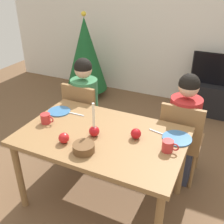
% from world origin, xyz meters
% --- Properties ---
extents(ground_plane, '(7.68, 7.68, 0.00)m').
position_xyz_m(ground_plane, '(0.00, 0.00, 0.00)').
color(ground_plane, brown).
extents(back_wall, '(6.40, 0.10, 2.60)m').
position_xyz_m(back_wall, '(0.00, 2.60, 1.30)').
color(back_wall, silver).
rests_on(back_wall, ground).
extents(dining_table, '(1.40, 0.90, 0.75)m').
position_xyz_m(dining_table, '(0.00, 0.00, 0.67)').
color(dining_table, olive).
rests_on(dining_table, ground).
extents(chair_left, '(0.40, 0.40, 0.90)m').
position_xyz_m(chair_left, '(-0.55, 0.61, 0.51)').
color(chair_left, olive).
rests_on(chair_left, ground).
extents(chair_right, '(0.40, 0.40, 0.90)m').
position_xyz_m(chair_right, '(0.57, 0.61, 0.51)').
color(chair_right, olive).
rests_on(chair_right, ground).
extents(person_left_child, '(0.30, 0.30, 1.17)m').
position_xyz_m(person_left_child, '(-0.55, 0.64, 0.57)').
color(person_left_child, '#33384C').
rests_on(person_left_child, ground).
extents(person_right_child, '(0.30, 0.30, 1.17)m').
position_xyz_m(person_right_child, '(0.57, 0.64, 0.57)').
color(person_right_child, '#33384C').
rests_on(person_right_child, ground).
extents(tv_stand, '(0.64, 0.40, 0.48)m').
position_xyz_m(tv_stand, '(0.74, 2.30, 0.24)').
color(tv_stand, black).
rests_on(tv_stand, ground).
extents(tv, '(0.79, 0.05, 0.46)m').
position_xyz_m(tv, '(0.74, 2.30, 0.71)').
color(tv, black).
rests_on(tv, tv_stand).
extents(christmas_tree, '(0.71, 0.71, 1.42)m').
position_xyz_m(christmas_tree, '(-1.37, 2.07, 0.74)').
color(christmas_tree, brown).
rests_on(christmas_tree, ground).
extents(candle_centerpiece, '(0.09, 0.09, 0.31)m').
position_xyz_m(candle_centerpiece, '(-0.05, -0.04, 0.81)').
color(candle_centerpiece, red).
rests_on(candle_centerpiece, dining_table).
extents(plate_left, '(0.22, 0.22, 0.01)m').
position_xyz_m(plate_left, '(-0.57, 0.18, 0.76)').
color(plate_left, teal).
rests_on(plate_left, dining_table).
extents(plate_right, '(0.24, 0.24, 0.01)m').
position_xyz_m(plate_right, '(0.59, 0.21, 0.76)').
color(plate_right, teal).
rests_on(plate_right, dining_table).
extents(mug_left, '(0.13, 0.09, 0.09)m').
position_xyz_m(mug_left, '(-0.55, -0.04, 0.80)').
color(mug_left, '#B72D2D').
rests_on(mug_left, dining_table).
extents(mug_right, '(0.13, 0.09, 0.09)m').
position_xyz_m(mug_right, '(0.57, 0.01, 0.80)').
color(mug_right, '#B72D2D').
rests_on(mug_right, dining_table).
extents(fork_left, '(0.18, 0.02, 0.01)m').
position_xyz_m(fork_left, '(-0.39, 0.21, 0.75)').
color(fork_left, silver).
rests_on(fork_left, dining_table).
extents(fork_right, '(0.18, 0.06, 0.01)m').
position_xyz_m(fork_right, '(0.43, 0.23, 0.75)').
color(fork_right, silver).
rests_on(fork_right, dining_table).
extents(bowl_walnuts, '(0.17, 0.17, 0.07)m').
position_xyz_m(bowl_walnuts, '(-0.02, -0.27, 0.78)').
color(bowl_walnuts, brown).
rests_on(bowl_walnuts, dining_table).
extents(apple_near_candle, '(0.09, 0.09, 0.09)m').
position_xyz_m(apple_near_candle, '(-0.22, -0.24, 0.79)').
color(apple_near_candle, red).
rests_on(apple_near_candle, dining_table).
extents(apple_by_left_plate, '(0.09, 0.09, 0.09)m').
position_xyz_m(apple_by_left_plate, '(0.28, 0.07, 0.79)').
color(apple_by_left_plate, '#B11217').
rests_on(apple_by_left_plate, dining_table).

